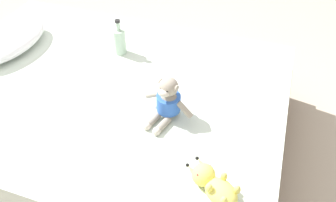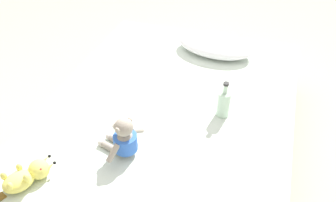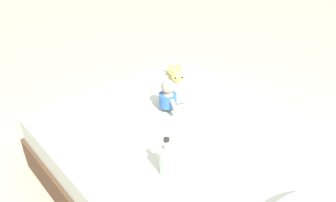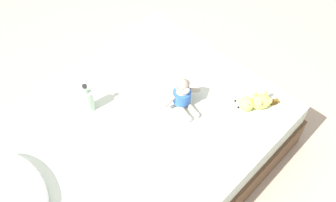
# 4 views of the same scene
# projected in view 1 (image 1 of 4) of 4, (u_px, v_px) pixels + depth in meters

# --- Properties ---
(ground_plane) EXTENTS (16.00, 16.00, 0.00)m
(ground_plane) POSITION_uv_depth(u_px,v_px,m) (112.00, 136.00, 2.19)
(ground_plane) COLOR #B7A893
(bed) EXTENTS (1.52, 2.08, 0.44)m
(bed) POSITION_uv_depth(u_px,v_px,m) (108.00, 113.00, 2.05)
(bed) COLOR brown
(bed) RESTS_ON ground_plane
(pillow) EXTENTS (0.60, 0.40, 0.13)m
(pillow) POSITION_uv_depth(u_px,v_px,m) (7.00, 41.00, 2.11)
(pillow) COLOR white
(pillow) RESTS_ON bed
(plush_monkey) EXTENTS (0.24, 0.28, 0.24)m
(plush_monkey) POSITION_uv_depth(u_px,v_px,m) (167.00, 101.00, 1.66)
(plush_monkey) COLOR #9E9384
(plush_monkey) RESTS_ON bed
(plush_yellow_creature) EXTENTS (0.22, 0.31, 0.10)m
(plush_yellow_creature) POSITION_uv_depth(u_px,v_px,m) (214.00, 185.00, 1.37)
(plush_yellow_creature) COLOR #EAE066
(plush_yellow_creature) RESTS_ON bed
(glass_bottle) EXTENTS (0.08, 0.08, 0.23)m
(glass_bottle) POSITION_uv_depth(u_px,v_px,m) (120.00, 41.00, 2.06)
(glass_bottle) COLOR #B2D1B7
(glass_bottle) RESTS_ON bed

